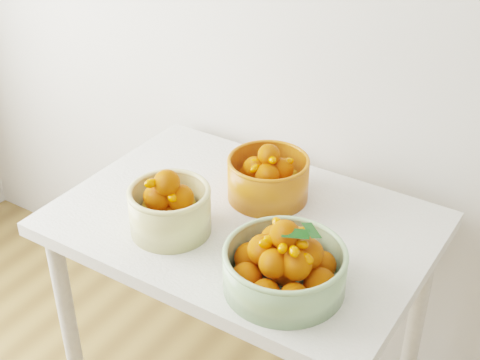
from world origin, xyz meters
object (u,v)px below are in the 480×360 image
Objects in this scene: table at (243,246)px; bowl_cream at (170,208)px; bowl_orange at (268,177)px; bowl_green at (285,265)px.

table is 3.68× the size of bowl_cream.
bowl_orange is (0.13, 0.28, -0.00)m from bowl_cream.
table is 2.96× the size of bowl_green.
bowl_cream is 0.81× the size of bowl_green.
bowl_green is 0.39m from bowl_orange.
bowl_green reaches higher than bowl_cream.
bowl_green is (0.23, -0.19, 0.16)m from table.
bowl_green is at bearing -38.65° from table.
table is 0.21m from bowl_orange.
bowl_cream is (-0.13, -0.15, 0.17)m from table.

